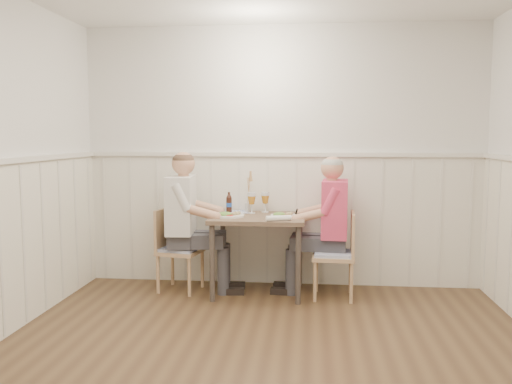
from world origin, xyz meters
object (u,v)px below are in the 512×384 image
(diner_cream, at_px, (186,232))
(man_in_pink, at_px, (330,236))
(beer_bottle, at_px, (229,203))
(dining_table, at_px, (258,227))
(chair_right, at_px, (339,252))
(chair_left, at_px, (175,246))
(grass_vase, at_px, (248,193))

(diner_cream, bearing_deg, man_in_pink, 2.09)
(beer_bottle, bearing_deg, dining_table, -32.64)
(chair_right, xyz_separation_m, chair_left, (-1.57, 0.09, -0.00))
(man_in_pink, bearing_deg, beer_bottle, 171.91)
(dining_table, height_order, chair_right, chair_right)
(chair_right, height_order, diner_cream, diner_cream)
(dining_table, xyz_separation_m, chair_left, (-0.81, 0.03, -0.21))
(beer_bottle, height_order, grass_vase, grass_vase)
(dining_table, height_order, chair_left, chair_left)
(man_in_pink, relative_size, beer_bottle, 6.54)
(chair_right, bearing_deg, beer_bottle, 166.26)
(dining_table, distance_m, diner_cream, 0.71)
(man_in_pink, distance_m, diner_cream, 1.38)
(dining_table, height_order, diner_cream, diner_cream)
(diner_cream, bearing_deg, grass_vase, 25.60)
(chair_left, bearing_deg, beer_bottle, 18.44)
(dining_table, distance_m, man_in_pink, 0.69)
(man_in_pink, height_order, beer_bottle, man_in_pink)
(chair_right, xyz_separation_m, man_in_pink, (-0.08, 0.12, 0.12))
(chair_right, distance_m, man_in_pink, 0.19)
(chair_left, relative_size, diner_cream, 0.58)
(dining_table, bearing_deg, beer_bottle, 147.36)
(chair_left, distance_m, grass_vase, 0.88)
(dining_table, xyz_separation_m, diner_cream, (-0.70, 0.01, -0.07))
(dining_table, relative_size, chair_right, 1.09)
(beer_bottle, bearing_deg, man_in_pink, -8.09)
(dining_table, distance_m, chair_right, 0.79)
(chair_right, relative_size, grass_vase, 1.88)
(man_in_pink, bearing_deg, chair_left, -178.95)
(dining_table, xyz_separation_m, man_in_pink, (0.68, 0.06, -0.08))
(man_in_pink, relative_size, diner_cream, 0.97)
(chair_left, bearing_deg, grass_vase, 20.23)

